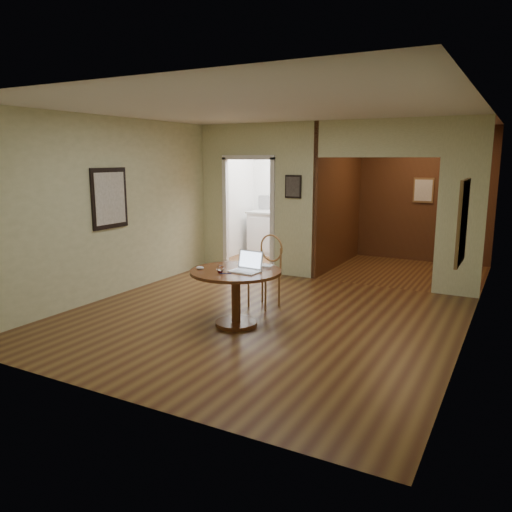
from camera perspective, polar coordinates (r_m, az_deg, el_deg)
The scene contains 11 objects.
floor at distance 6.61m, azimuth -0.03°, elevation -7.30°, with size 5.00×5.00×0.00m, color #452413.
room_shell at distance 9.31m, azimuth 6.56°, elevation 6.12°, with size 5.20×7.50×5.00m.
dining_table at distance 6.27m, azimuth -2.31°, elevation -3.28°, with size 1.15×1.15×0.72m.
chair at distance 7.08m, azimuth 1.25°, elevation -1.24°, with size 0.52×0.52×1.03m.
open_laptop at distance 6.15m, azimuth -0.99°, elevation -1.15°, with size 0.37×0.33×0.25m.
closed_laptop at distance 6.39m, azimuth 0.25°, elevation -1.16°, with size 0.36×0.23×0.03m, color #ADAEB2.
mouse at distance 6.29m, azimuth -6.43°, elevation -1.35°, with size 0.10×0.06×0.04m, color white.
wine_glass at distance 6.06m, azimuth -4.10°, elevation -1.52°, with size 0.09×0.09×0.10m, color white, non-canonical shape.
pen at distance 6.04m, azimuth -3.51°, elevation -2.00°, with size 0.01×0.01×0.14m, color navy.
kitchen_cabinet at distance 10.76m, azimuth 4.30°, elevation 2.47°, with size 2.06×0.60×0.94m.
grocery_bag at distance 10.57m, azimuth 5.74°, elevation 5.75°, with size 0.33×0.28×0.33m, color beige.
Camera 1 is at (2.98, -5.51, 2.09)m, focal length 35.00 mm.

